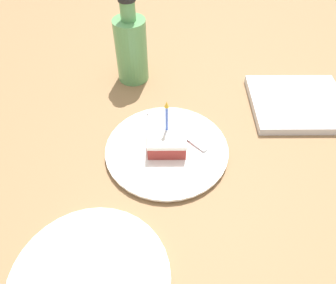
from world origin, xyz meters
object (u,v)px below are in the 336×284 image
(cake_slice, at_px, (169,135))
(marble_board, at_px, (299,103))
(side_plate, at_px, (92,281))
(bottle, at_px, (132,48))
(fork, at_px, (173,127))
(plate, at_px, (168,150))

(cake_slice, relative_size, marble_board, 0.50)
(cake_slice, bearing_deg, side_plate, -113.01)
(bottle, xyz_separation_m, side_plate, (-0.03, -0.56, -0.08))
(fork, bearing_deg, plate, -101.51)
(fork, distance_m, marble_board, 0.33)
(plate, relative_size, marble_board, 1.15)
(bottle, relative_size, side_plate, 0.87)
(fork, height_order, side_plate, fork)
(plate, distance_m, bottle, 0.30)
(plate, distance_m, fork, 0.07)
(bottle, bearing_deg, cake_slice, -70.26)
(fork, distance_m, bottle, 0.25)
(marble_board, bearing_deg, side_plate, -136.40)
(bottle, relative_size, marble_board, 0.98)
(plate, xyz_separation_m, bottle, (-0.09, 0.28, 0.08))
(cake_slice, bearing_deg, bottle, 109.74)
(cake_slice, xyz_separation_m, side_plate, (-0.13, -0.30, -0.03))
(plate, distance_m, cake_slice, 0.03)
(side_plate, bearing_deg, cake_slice, 66.99)
(plate, distance_m, side_plate, 0.31)
(plate, xyz_separation_m, side_plate, (-0.12, -0.28, 0.00))
(fork, height_order, bottle, bottle)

